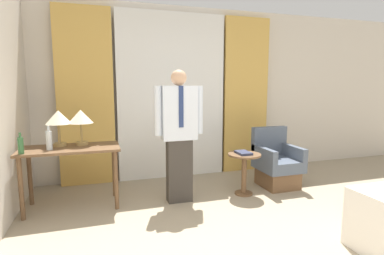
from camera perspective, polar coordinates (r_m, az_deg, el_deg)
The scene contains 13 objects.
wall_back at distance 4.87m, azimuth -4.16°, elevation 6.62°, with size 10.00×0.06×2.70m.
curtain_sheer_center at distance 4.74m, azimuth -3.78°, elevation 5.86°, with size 1.70×0.06×2.58m.
curtain_drape_left at distance 4.61m, azimuth -19.60°, elevation 5.35°, with size 0.79×0.06×2.58m.
curtain_drape_right at distance 5.20m, azimuth 10.22°, elevation 5.94°, with size 0.79×0.06×2.58m.
desk at distance 3.87m, azimuth -22.06°, elevation -5.18°, with size 1.12×0.57×0.74m.
table_lamp_left at distance 3.92m, azimuth -24.09°, elevation 1.52°, with size 0.30×0.30×0.44m.
table_lamp_right at distance 3.90m, azimuth -20.44°, elevation 1.68°, with size 0.30×0.30×0.44m.
bottle_near_edge at distance 3.70m, azimuth -29.84°, elevation -2.93°, with size 0.06×0.06×0.23m.
bottle_by_lamp at distance 3.78m, azimuth -25.58°, elevation -2.15°, with size 0.07×0.07×0.28m.
person at distance 3.72m, azimuth -2.47°, elevation -0.75°, with size 0.62×0.20×1.66m.
armchair at distance 4.58m, azimuth 15.76°, elevation -6.81°, with size 0.55×0.60×0.85m.
side_table at distance 4.12m, azimuth 9.92°, elevation -7.41°, with size 0.44×0.44×0.56m.
book at distance 4.06m, azimuth 9.74°, elevation -4.76°, with size 0.16×0.24×0.03m.
Camera 1 is at (-1.12, -1.59, 1.47)m, focal length 28.00 mm.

